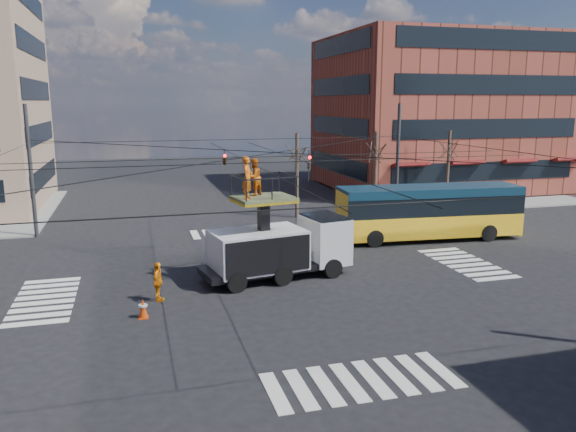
{
  "coord_description": "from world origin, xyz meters",
  "views": [
    {
      "loc": [
        -6.22,
        -24.16,
        8.12
      ],
      "look_at": [
        0.87,
        1.13,
        2.75
      ],
      "focal_mm": 35.0,
      "sensor_mm": 36.0,
      "label": 1
    }
  ],
  "objects_px": {
    "city_bus": "(429,211)",
    "flagger": "(346,238)",
    "traffic_cone": "(143,308)",
    "worker_ground": "(158,282)",
    "utility_truck": "(279,237)"
  },
  "relations": [
    {
      "from": "city_bus",
      "to": "traffic_cone",
      "type": "relative_size",
      "value": 14.38
    },
    {
      "from": "utility_truck",
      "to": "city_bus",
      "type": "xyz_separation_m",
      "value": [
        10.49,
        4.76,
        -0.22
      ]
    },
    {
      "from": "city_bus",
      "to": "flagger",
      "type": "distance_m",
      "value": 6.36
    },
    {
      "from": "city_bus",
      "to": "worker_ground",
      "type": "xyz_separation_m",
      "value": [
        -16.16,
        -6.59,
        -0.89
      ]
    },
    {
      "from": "city_bus",
      "to": "flagger",
      "type": "relative_size",
      "value": 6.18
    },
    {
      "from": "flagger",
      "to": "traffic_cone",
      "type": "bearing_deg",
      "value": -62.09
    },
    {
      "from": "traffic_cone",
      "to": "city_bus",
      "type": "bearing_deg",
      "value": 26.28
    },
    {
      "from": "city_bus",
      "to": "flagger",
      "type": "xyz_separation_m",
      "value": [
        -6.01,
        -1.91,
        -0.82
      ]
    },
    {
      "from": "traffic_cone",
      "to": "flagger",
      "type": "bearing_deg",
      "value": 30.63
    },
    {
      "from": "worker_ground",
      "to": "flagger",
      "type": "relative_size",
      "value": 0.93
    },
    {
      "from": "utility_truck",
      "to": "city_bus",
      "type": "relative_size",
      "value": 0.66
    },
    {
      "from": "traffic_cone",
      "to": "flagger",
      "type": "relative_size",
      "value": 0.43
    },
    {
      "from": "worker_ground",
      "to": "city_bus",
      "type": "bearing_deg",
      "value": -50.28
    },
    {
      "from": "city_bus",
      "to": "worker_ground",
      "type": "bearing_deg",
      "value": -153.29
    },
    {
      "from": "traffic_cone",
      "to": "worker_ground",
      "type": "xyz_separation_m",
      "value": [
        0.66,
        1.72,
        0.45
      ]
    }
  ]
}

